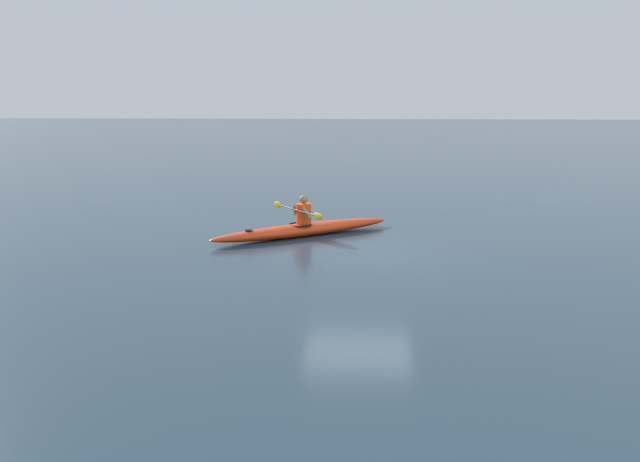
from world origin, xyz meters
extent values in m
plane|color=#233847|center=(0.00, 0.00, 0.00)|extent=(160.00, 160.00, 0.00)
ellipsoid|color=red|center=(1.43, -1.63, 0.16)|extent=(4.55, 3.53, 0.31)
torus|color=black|center=(1.50, -1.58, 0.29)|extent=(0.83, 0.83, 0.04)
cylinder|color=black|center=(2.68, -0.73, 0.30)|extent=(0.18, 0.18, 0.02)
cylinder|color=#E04C14|center=(1.42, -1.64, 0.57)|extent=(0.38, 0.38, 0.51)
sphere|color=#936B4C|center=(1.42, -1.64, 0.93)|extent=(0.21, 0.21, 0.21)
cylinder|color=black|center=(1.58, -1.52, 0.67)|extent=(1.20, 1.65, 0.03)
ellipsoid|color=gold|center=(0.99, -0.70, 0.67)|extent=(0.27, 0.35, 0.17)
ellipsoid|color=gold|center=(2.16, -2.34, 0.67)|extent=(0.27, 0.35, 0.17)
cylinder|color=#936B4C|center=(1.31, -1.35, 0.63)|extent=(0.30, 0.21, 0.34)
cylinder|color=#936B4C|center=(1.65, -1.83, 0.63)|extent=(0.14, 0.32, 0.34)
camera|label=1|loc=(-0.11, 15.37, 3.58)|focal=38.47mm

